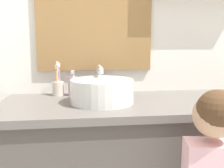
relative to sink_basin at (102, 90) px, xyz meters
name	(u,v)px	position (x,y,z in m)	size (l,w,h in m)	color
wall_back	(134,11)	(0.22, 0.29, 0.43)	(3.20, 0.18, 2.50)	silver
sink_basin	(102,90)	(0.00, 0.00, 0.00)	(0.31, 0.37, 0.18)	silver
toothbrush_holder	(58,87)	(-0.23, 0.20, -0.01)	(0.06, 0.06, 0.19)	beige
soap_dispenser	(73,86)	(-0.15, 0.19, 0.00)	(0.06, 0.06, 0.14)	#CCA3BC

